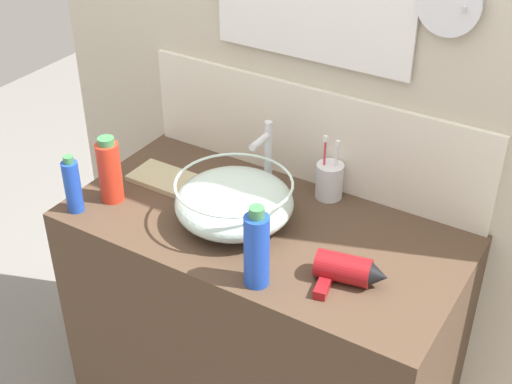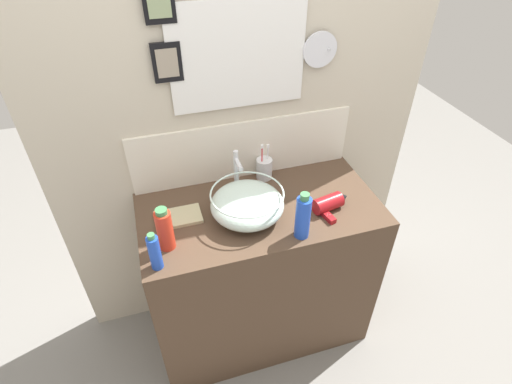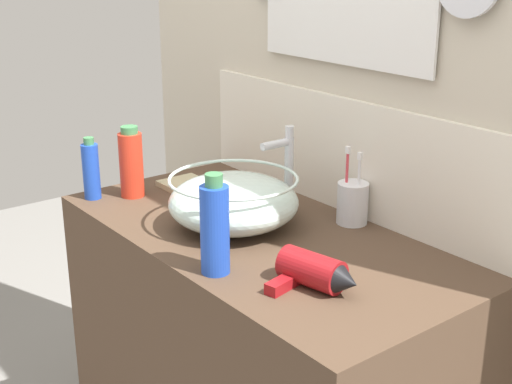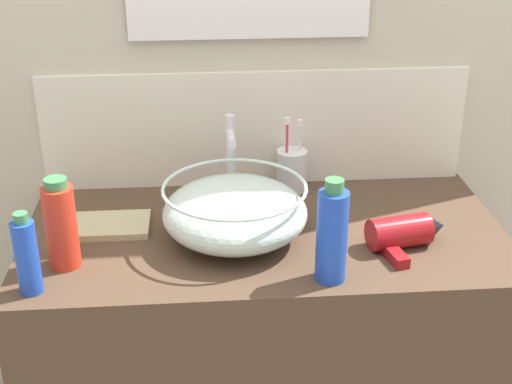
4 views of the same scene
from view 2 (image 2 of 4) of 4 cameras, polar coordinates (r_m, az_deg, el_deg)
ground_plane at (r=2.51m, az=0.49°, el=-18.14°), size 6.00×6.00×0.00m
vanity_counter at (r=2.15m, az=0.55°, el=-11.50°), size 1.11×0.56×0.91m
back_panel at (r=1.89m, az=-2.17°, el=10.85°), size 1.84×0.10×2.44m
glass_bowl_sink at (r=1.74m, az=-1.26°, el=-1.72°), size 0.32×0.32×0.13m
faucet at (r=1.83m, az=-2.75°, el=3.04°), size 0.02×0.10×0.23m
hair_drier at (r=1.83m, az=10.59°, el=-1.55°), size 0.19×0.15×0.07m
toothbrush_cup at (r=1.98m, az=1.19°, el=3.40°), size 0.08×0.08×0.20m
lotion_bottle at (r=1.57m, az=-14.28°, el=-8.33°), size 0.05×0.05×0.17m
spray_bottle at (r=1.64m, az=6.71°, el=-3.55°), size 0.06×0.06×0.22m
soap_dispenser at (r=1.62m, az=-12.90°, el=-5.24°), size 0.07×0.07×0.20m
hand_towel at (r=1.80m, az=-11.04°, el=-3.55°), size 0.20×0.13×0.02m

